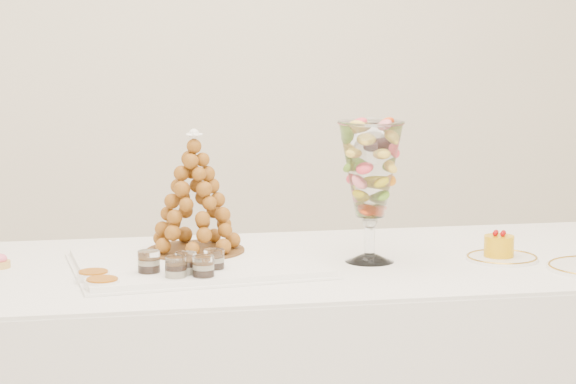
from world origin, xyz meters
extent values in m
cube|color=white|center=(0.00, 2.00, 1.40)|extent=(4.50, 0.04, 2.80)
cube|color=white|center=(0.15, 0.20, 0.80)|extent=(2.11, 0.85, 0.01)
cube|color=white|center=(-0.17, 0.19, 0.82)|extent=(0.66, 0.52, 0.02)
cylinder|color=white|center=(0.29, 0.18, 0.82)|extent=(0.13, 0.13, 0.02)
cylinder|color=white|center=(0.29, 0.18, 0.87)|extent=(0.03, 0.03, 0.09)
sphere|color=white|center=(0.29, 0.18, 0.92)|extent=(0.04, 0.04, 0.04)
cylinder|color=white|center=(0.65, 0.13, 0.81)|extent=(0.19, 0.19, 0.01)
cylinder|color=white|center=(-0.30, 0.07, 0.84)|extent=(0.06, 0.06, 0.07)
cylinder|color=white|center=(-0.21, 0.04, 0.84)|extent=(0.07, 0.07, 0.07)
cylinder|color=white|center=(-0.14, 0.08, 0.84)|extent=(0.06, 0.06, 0.07)
cylinder|color=white|center=(-0.24, 0.01, 0.84)|extent=(0.05, 0.05, 0.07)
cylinder|color=white|center=(-0.17, 0.00, 0.84)|extent=(0.06, 0.06, 0.07)
cylinder|color=white|center=(-0.44, 0.07, 0.82)|extent=(0.08, 0.08, 0.03)
cylinder|color=white|center=(-0.42, -0.02, 0.82)|extent=(0.08, 0.08, 0.03)
cylinder|color=brown|center=(-0.16, 0.30, 0.83)|extent=(0.27, 0.27, 0.01)
cone|color=brown|center=(-0.16, 0.30, 0.99)|extent=(0.23, 0.23, 0.32)
sphere|color=white|center=(-0.16, 0.30, 1.14)|extent=(0.03, 0.03, 0.03)
cylinder|color=#E7A80A|center=(0.64, 0.14, 0.84)|extent=(0.08, 0.08, 0.06)
sphere|color=#930506|center=(0.66, 0.14, 0.88)|extent=(0.01, 0.01, 0.01)
sphere|color=#930506|center=(0.64, 0.15, 0.88)|extent=(0.01, 0.01, 0.01)
sphere|color=#930506|center=(0.63, 0.13, 0.88)|extent=(0.01, 0.01, 0.01)
sphere|color=#930506|center=(0.65, 0.13, 0.88)|extent=(0.01, 0.01, 0.01)
camera|label=1|loc=(-0.45, -2.67, 1.46)|focal=70.00mm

